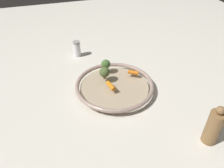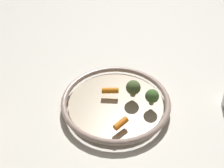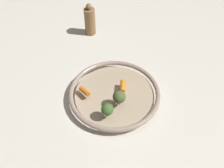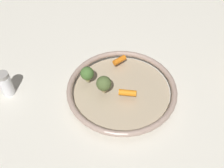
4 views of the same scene
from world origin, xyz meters
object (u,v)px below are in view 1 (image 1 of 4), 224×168
broccoli_floret_mid (105,72)px  broccoli_floret_large (106,64)px  baby_carrot_back (111,86)px  pepper_mill (214,127)px  serving_bowl (114,86)px  baby_carrot_center (133,72)px  salt_shaker (77,49)px

broccoli_floret_mid → broccoli_floret_large: bearing=69.2°
baby_carrot_back → broccoli_floret_large: broccoli_floret_large is taller
baby_carrot_back → broccoli_floret_large: size_ratio=1.00×
broccoli_floret_large → pepper_mill: 0.51m
serving_bowl → broccoli_floret_mid: size_ratio=6.19×
pepper_mill → serving_bowl: bearing=122.2°
serving_bowl → pepper_mill: (0.22, -0.35, 0.05)m
baby_carrot_center → pepper_mill: 0.41m
serving_bowl → baby_carrot_center: (0.10, 0.04, 0.03)m
broccoli_floret_mid → salt_shaker: size_ratio=0.64×
baby_carrot_center → broccoli_floret_large: 0.13m
baby_carrot_back → pepper_mill: 0.41m
baby_carrot_back → pepper_mill: size_ratio=0.33×
salt_shaker → pepper_mill: 0.76m
baby_carrot_back → broccoli_floret_mid: broccoli_floret_mid is taller
broccoli_floret_large → pepper_mill: bearing=-63.6°
baby_carrot_center → pepper_mill: (0.12, -0.39, 0.02)m
baby_carrot_center → broccoli_floret_mid: (-0.13, 0.01, 0.02)m
broccoli_floret_mid → pepper_mill: (0.25, -0.40, -0.00)m
broccoli_floret_mid → salt_shaker: broccoli_floret_mid is taller
serving_bowl → salt_shaker: size_ratio=3.97×
baby_carrot_back → pepper_mill: (0.24, -0.33, 0.02)m
serving_bowl → salt_shaker: salt_shaker is taller
serving_bowl → broccoli_floret_large: size_ratio=6.48×
baby_carrot_center → pepper_mill: bearing=-72.8°
baby_carrot_back → broccoli_floret_mid: (-0.01, 0.07, 0.02)m
serving_bowl → salt_shaker: 0.35m
baby_carrot_center → broccoli_floret_large: size_ratio=0.87×
baby_carrot_back → salt_shaker: bearing=102.0°
baby_carrot_center → serving_bowl: bearing=-158.9°
serving_bowl → baby_carrot_back: 0.04m
serving_bowl → baby_carrot_back: size_ratio=6.50×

